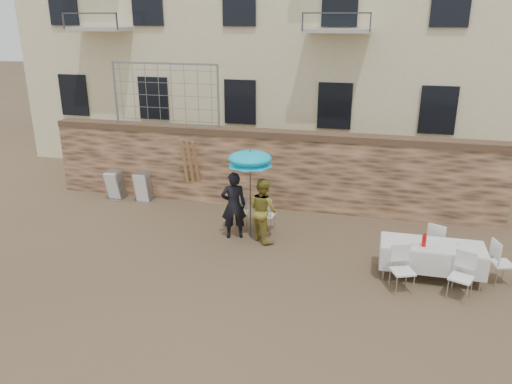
% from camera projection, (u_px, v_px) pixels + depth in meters
% --- Properties ---
extents(ground, '(80.00, 80.00, 0.00)m').
position_uv_depth(ground, '(211.00, 290.00, 10.17)').
color(ground, brown).
rests_on(ground, ground).
extents(stone_wall, '(13.00, 0.50, 2.20)m').
position_uv_depth(stone_wall, '(266.00, 169.00, 14.37)').
color(stone_wall, '#8A6245').
rests_on(stone_wall, ground).
extents(chain_link_fence, '(3.20, 0.06, 1.80)m').
position_uv_depth(chain_link_fence, '(166.00, 96.00, 14.39)').
color(chain_link_fence, gray).
rests_on(chain_link_fence, stone_wall).
extents(man_suit, '(0.73, 0.61, 1.71)m').
position_uv_depth(man_suit, '(234.00, 205.00, 12.32)').
color(man_suit, black).
rests_on(man_suit, ground).
extents(woman_dress, '(0.99, 0.97, 1.60)m').
position_uv_depth(woman_dress, '(263.00, 210.00, 12.17)').
color(woman_dress, gold).
rests_on(woman_dress, ground).
extents(umbrella, '(1.10, 1.10, 2.11)m').
position_uv_depth(umbrella, '(250.00, 161.00, 11.94)').
color(umbrella, '#3F3F44').
rests_on(umbrella, ground).
extents(couple_chair_left, '(0.58, 0.58, 0.96)m').
position_uv_depth(couple_chair_left, '(240.00, 211.00, 12.95)').
color(couple_chair_left, white).
rests_on(couple_chair_left, ground).
extents(couple_chair_right, '(0.51, 0.51, 0.96)m').
position_uv_depth(couple_chair_right, '(266.00, 214.00, 12.79)').
color(couple_chair_right, white).
rests_on(couple_chair_right, ground).
extents(banquet_table, '(2.10, 0.85, 0.78)m').
position_uv_depth(banquet_table, '(433.00, 246.00, 10.43)').
color(banquet_table, silver).
rests_on(banquet_table, ground).
extents(soda_bottle, '(0.09, 0.09, 0.26)m').
position_uv_depth(soda_bottle, '(424.00, 241.00, 10.28)').
color(soda_bottle, red).
rests_on(soda_bottle, banquet_table).
extents(table_chair_front_left, '(0.63, 0.63, 0.96)m').
position_uv_depth(table_chair_front_left, '(403.00, 270.00, 9.97)').
color(table_chair_front_left, white).
rests_on(table_chair_front_left, ground).
extents(table_chair_front_right, '(0.62, 0.62, 0.96)m').
position_uv_depth(table_chair_front_right, '(461.00, 277.00, 9.71)').
color(table_chair_front_right, white).
rests_on(table_chair_front_right, ground).
extents(table_chair_back, '(0.64, 0.64, 0.96)m').
position_uv_depth(table_chair_back, '(438.00, 242.00, 11.20)').
color(table_chair_back, white).
rests_on(table_chair_back, ground).
extents(table_chair_side, '(0.60, 0.60, 0.96)m').
position_uv_depth(table_chair_side, '(502.00, 262.00, 10.28)').
color(table_chair_side, white).
rests_on(table_chair_side, ground).
extents(chair_stack_left, '(0.46, 0.55, 0.92)m').
position_uv_depth(chair_stack_left, '(118.00, 183.00, 15.24)').
color(chair_stack_left, white).
rests_on(chair_stack_left, ground).
extents(chair_stack_right, '(0.46, 0.47, 0.92)m').
position_uv_depth(chair_stack_right, '(145.00, 185.00, 15.03)').
color(chair_stack_right, white).
rests_on(chair_stack_right, ground).
extents(wood_planks, '(0.70, 0.20, 2.00)m').
position_uv_depth(wood_planks, '(195.00, 171.00, 14.55)').
color(wood_planks, '#A37749').
rests_on(wood_planks, ground).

